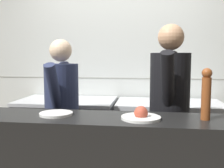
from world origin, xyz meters
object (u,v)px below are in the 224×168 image
(plated_dish_appetiser, at_px, (56,114))
(pepper_mill, at_px, (206,93))
(chef_sous, at_px, (169,111))
(plated_dish_dessert, at_px, (141,116))
(stock_pot, at_px, (58,93))
(oven_range, at_px, (68,135))
(chef_head_cook, at_px, (62,113))
(mixing_bowl_steel, at_px, (159,98))

(plated_dish_appetiser, xyz_separation_m, pepper_mill, (1.04, 0.00, 0.17))
(chef_sous, bearing_deg, pepper_mill, -62.30)
(pepper_mill, bearing_deg, plated_dish_dessert, -174.73)
(stock_pot, xyz_separation_m, plated_dish_appetiser, (0.45, -1.31, 0.04))
(pepper_mill, bearing_deg, oven_range, 136.32)
(plated_dish_appetiser, distance_m, chef_sous, 1.02)
(pepper_mill, relative_size, chef_sous, 0.20)
(stock_pot, xyz_separation_m, chef_head_cook, (0.28, -0.68, -0.10))
(pepper_mill, height_order, chef_sous, chef_sous)
(stock_pot, xyz_separation_m, plated_dish_dessert, (1.06, -1.35, 0.05))
(plated_dish_dessert, xyz_separation_m, chef_head_cook, (-0.78, 0.66, -0.15))
(chef_head_cook, bearing_deg, plated_dish_appetiser, -74.80)
(oven_range, distance_m, pepper_mill, 2.05)
(mixing_bowl_steel, height_order, plated_dish_appetiser, plated_dish_appetiser)
(mixing_bowl_steel, relative_size, chef_sous, 0.16)
(stock_pot, distance_m, plated_dish_appetiser, 1.38)
(oven_range, xyz_separation_m, plated_dish_appetiser, (0.34, -1.32, 0.58))
(plated_dish_dessert, bearing_deg, stock_pot, 128.16)
(plated_dish_appetiser, height_order, chef_head_cook, chef_head_cook)
(stock_pot, relative_size, plated_dish_appetiser, 1.01)
(stock_pot, height_order, chef_sous, chef_sous)
(oven_range, relative_size, stock_pot, 4.91)
(chef_sous, bearing_deg, mixing_bowl_steel, 103.83)
(stock_pot, height_order, plated_dish_appetiser, stock_pot)
(stock_pot, bearing_deg, chef_head_cook, -67.85)
(plated_dish_appetiser, bearing_deg, chef_head_cook, 105.18)
(mixing_bowl_steel, distance_m, pepper_mill, 1.34)
(chef_head_cook, bearing_deg, stock_pot, 112.17)
(plated_dish_appetiser, bearing_deg, plated_dish_dessert, -3.66)
(mixing_bowl_steel, distance_m, plated_dish_dessert, 1.34)
(chef_sous, bearing_deg, plated_dish_dessert, -102.31)
(stock_pot, relative_size, mixing_bowl_steel, 0.88)
(plated_dish_dessert, bearing_deg, pepper_mill, 5.27)
(mixing_bowl_steel, height_order, pepper_mill, pepper_mill)
(stock_pot, height_order, mixing_bowl_steel, stock_pot)
(plated_dish_appetiser, distance_m, pepper_mill, 1.05)
(mixing_bowl_steel, relative_size, plated_dish_dessert, 1.01)
(stock_pot, distance_m, mixing_bowl_steel, 1.24)
(oven_range, bearing_deg, chef_head_cook, -76.22)
(plated_dish_appetiser, distance_m, plated_dish_dessert, 0.61)
(oven_range, bearing_deg, plated_dish_dessert, -54.96)
(mixing_bowl_steel, relative_size, pepper_mill, 0.78)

